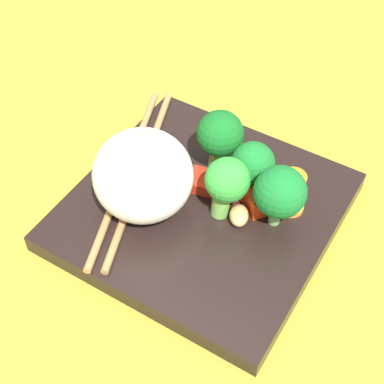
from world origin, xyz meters
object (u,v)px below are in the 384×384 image
object	(u,v)px
square_plate	(203,211)
chopstick_pair	(132,173)
rice_mound	(143,175)
broccoli_floret_2	(227,182)
carrot_slice_3	(291,207)

from	to	relation	value
square_plate	chopstick_pair	distance (cm)	8.27
rice_mound	chopstick_pair	world-z (taller)	rice_mound
rice_mound	square_plate	bearing A→B (deg)	-56.90
broccoli_floret_2	square_plate	bearing A→B (deg)	103.61
carrot_slice_3	chopstick_pair	bearing A→B (deg)	106.13
rice_mound	carrot_slice_3	world-z (taller)	rice_mound
rice_mound	broccoli_floret_2	world-z (taller)	rice_mound
carrot_slice_3	broccoli_floret_2	bearing A→B (deg)	123.68
square_plate	rice_mound	world-z (taller)	rice_mound
broccoli_floret_2	chopstick_pair	distance (cm)	10.99
square_plate	carrot_slice_3	size ratio (longest dim) A/B	9.84
carrot_slice_3	square_plate	bearing A→B (deg)	118.49
square_plate	broccoli_floret_2	world-z (taller)	broccoli_floret_2
broccoli_floret_2	chopstick_pair	xyz separation A→B (cm)	(-0.99, 10.32, -3.64)
square_plate	broccoli_floret_2	xyz separation A→B (cm)	(0.53, -2.18, 4.99)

